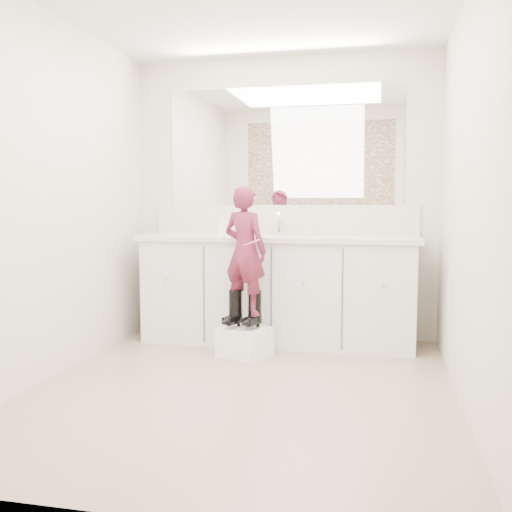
# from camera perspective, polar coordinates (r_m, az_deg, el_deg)

# --- Properties ---
(floor) EXTENTS (3.00, 3.00, 0.00)m
(floor) POSITION_cam_1_polar(r_m,az_deg,el_deg) (3.66, -1.33, -13.15)
(floor) COLOR #816C54
(floor) RESTS_ON ground
(wall_back) EXTENTS (2.60, 0.00, 2.60)m
(wall_back) POSITION_cam_1_polar(r_m,az_deg,el_deg) (4.94, 2.76, 5.81)
(wall_back) COLOR beige
(wall_back) RESTS_ON floor
(wall_front) EXTENTS (2.60, 0.00, 2.60)m
(wall_front) POSITION_cam_1_polar(r_m,az_deg,el_deg) (2.05, -11.41, 6.23)
(wall_front) COLOR beige
(wall_front) RESTS_ON floor
(wall_left) EXTENTS (0.00, 3.00, 3.00)m
(wall_left) POSITION_cam_1_polar(r_m,az_deg,el_deg) (3.98, -19.95, 5.58)
(wall_left) COLOR beige
(wall_left) RESTS_ON floor
(wall_right) EXTENTS (0.00, 3.00, 3.00)m
(wall_right) POSITION_cam_1_polar(r_m,az_deg,el_deg) (3.41, 20.50, 5.64)
(wall_right) COLOR beige
(wall_right) RESTS_ON floor
(vanity_cabinet) EXTENTS (2.20, 0.55, 0.85)m
(vanity_cabinet) POSITION_cam_1_polar(r_m,az_deg,el_deg) (4.73, 2.17, -3.59)
(vanity_cabinet) COLOR silver
(vanity_cabinet) RESTS_ON floor
(countertop) EXTENTS (2.28, 0.58, 0.04)m
(countertop) POSITION_cam_1_polar(r_m,az_deg,el_deg) (4.67, 2.15, 1.78)
(countertop) COLOR beige
(countertop) RESTS_ON vanity_cabinet
(backsplash) EXTENTS (2.28, 0.03, 0.25)m
(backsplash) POSITION_cam_1_polar(r_m,az_deg,el_deg) (4.93, 2.72, 3.66)
(backsplash) COLOR beige
(backsplash) RESTS_ON countertop
(mirror) EXTENTS (2.00, 0.02, 1.00)m
(mirror) POSITION_cam_1_polar(r_m,az_deg,el_deg) (4.95, 2.76, 10.91)
(mirror) COLOR white
(mirror) RESTS_ON wall_back
(dot_panel) EXTENTS (2.00, 0.01, 1.20)m
(dot_panel) POSITION_cam_1_polar(r_m,az_deg,el_deg) (2.11, -11.54, 18.54)
(dot_panel) COLOR #472819
(dot_panel) RESTS_ON wall_front
(faucet) EXTENTS (0.08, 0.08, 0.10)m
(faucet) POSITION_cam_1_polar(r_m,az_deg,el_deg) (4.82, 2.50, 2.74)
(faucet) COLOR silver
(faucet) RESTS_ON countertop
(cup) EXTENTS (0.11, 0.11, 0.09)m
(cup) POSITION_cam_1_polar(r_m,az_deg,el_deg) (4.71, 5.29, 2.61)
(cup) COLOR beige
(cup) RESTS_ON countertop
(soap_bottle) EXTENTS (0.11, 0.11, 0.19)m
(soap_bottle) POSITION_cam_1_polar(r_m,az_deg,el_deg) (4.81, -3.42, 3.25)
(soap_bottle) COLOR silver
(soap_bottle) RESTS_ON countertop
(step_stool) EXTENTS (0.42, 0.39, 0.22)m
(step_stool) POSITION_cam_1_polar(r_m,az_deg,el_deg) (4.36, -1.13, -8.60)
(step_stool) COLOR white
(step_stool) RESTS_ON floor
(boot_left) EXTENTS (0.17, 0.22, 0.29)m
(boot_left) POSITION_cam_1_polar(r_m,az_deg,el_deg) (4.33, -2.07, -5.24)
(boot_left) COLOR black
(boot_left) RESTS_ON step_stool
(boot_right) EXTENTS (0.17, 0.22, 0.29)m
(boot_right) POSITION_cam_1_polar(r_m,az_deg,el_deg) (4.30, -0.12, -5.32)
(boot_right) COLOR black
(boot_right) RESTS_ON step_stool
(toddler) EXTENTS (0.41, 0.34, 0.96)m
(toddler) POSITION_cam_1_polar(r_m,az_deg,el_deg) (4.25, -1.11, 0.53)
(toddler) COLOR #982E49
(toddler) RESTS_ON step_stool
(toothbrush) EXTENTS (0.13, 0.06, 0.06)m
(toothbrush) POSITION_cam_1_polar(r_m,az_deg,el_deg) (4.16, -0.40, 1.36)
(toothbrush) COLOR pink
(toothbrush) RESTS_ON toddler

